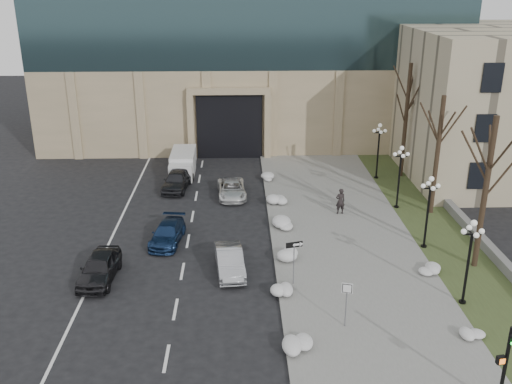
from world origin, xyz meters
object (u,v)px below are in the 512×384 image
lamppost_b (429,203)px  car_c (168,233)px  pedestrian (340,201)px  keep_sign (347,295)px  lamppost_d (379,144)px  car_e (177,180)px  one_way_sign (297,249)px  box_truck (183,163)px  lamppost_c (400,169)px  car_b (230,261)px  lamppost_a (470,251)px  traffic_signal (504,370)px  car_a (99,268)px  car_d (232,189)px

lamppost_b → car_c: bearing=175.1°
car_c → pedestrian: 12.40m
keep_sign → lamppost_d: (6.46, 21.42, 1.27)m
car_e → lamppost_b: 19.93m
one_way_sign → box_truck: bearing=96.9°
lamppost_c → lamppost_d: (0.00, 6.50, 0.00)m
car_b → lamppost_a: 12.88m
box_truck → keep_sign: keep_sign is taller
traffic_signal → lamppost_b: size_ratio=0.79×
car_a → keep_sign: size_ratio=1.81×
pedestrian → car_d: bearing=-37.1°
car_a → pedestrian: size_ratio=2.37×
box_truck → traffic_signal: (14.79, -29.12, 0.99)m
car_e → one_way_sign: bearing=-55.2°
car_b → lamppost_b: (12.06, 2.64, 2.38)m
pedestrian → car_b: bearing=35.9°
car_e → pedestrian: (12.07, -5.62, 0.29)m
car_e → lamppost_a: lamppost_a is taller
pedestrian → lamppost_d: size_ratio=0.39×
lamppost_b → one_way_sign: bearing=-153.1°
car_c → lamppost_d: 19.98m
traffic_signal → lamppost_d: lamppost_d is taller
lamppost_a → box_truck: bearing=127.1°
pedestrian → lamppost_c: 4.91m
car_b → lamppost_d: size_ratio=0.89×
car_c → one_way_sign: size_ratio=1.62×
pedestrian → car_a: bearing=19.9°
traffic_signal → lamppost_a: (1.47, 7.59, 1.20)m
car_a → box_truck: (3.03, 18.34, 0.12)m
car_a → lamppost_a: bearing=-7.1°
car_c → one_way_sign: 9.64m
box_truck → car_c: bearing=-89.5°
lamppost_d → traffic_signal: bearing=-93.1°
pedestrian → lamppost_a: size_ratio=0.39×
lamppost_a → one_way_sign: bearing=165.2°
car_b → car_d: (0.01, 11.95, -0.08)m
car_e → lamppost_c: bearing=-8.3°
traffic_signal → lamppost_d: (1.47, 27.09, 1.20)m
car_e → lamppost_b: bearing=-26.7°
car_b → lamppost_b: lamppost_b is taller
car_a → car_b: car_a is taller
keep_sign → lamppost_d: 22.41m
car_b → car_e: (-4.35, 13.70, 0.07)m
car_d → box_truck: 7.12m
car_c → lamppost_c: 17.03m
car_e → lamppost_c: (16.42, -4.56, 2.30)m
one_way_sign → keep_sign: size_ratio=1.08×
one_way_sign → lamppost_c: 13.70m
car_e → one_way_sign: one_way_sign is taller
car_c → car_e: size_ratio=0.95×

